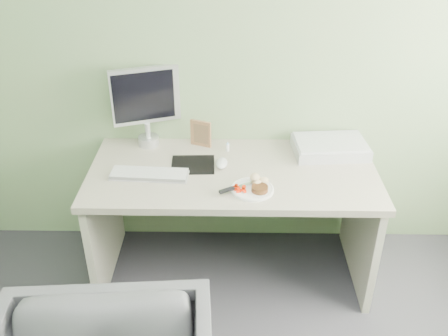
{
  "coord_description": "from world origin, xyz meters",
  "views": [
    {
      "loc": [
        -0.01,
        -0.74,
        2.16
      ],
      "look_at": [
        -0.05,
        1.5,
        0.82
      ],
      "focal_mm": 40.0,
      "sensor_mm": 36.0,
      "label": 1
    }
  ],
  "objects_px": {
    "scanner": "(330,147)",
    "monitor": "(146,102)",
    "desk": "(233,198)",
    "plate": "(252,189)"
  },
  "relations": [
    {
      "from": "monitor",
      "to": "desk",
      "type": "bearing_deg",
      "value": -50.79
    },
    {
      "from": "desk",
      "to": "plate",
      "type": "distance_m",
      "value": 0.29
    },
    {
      "from": "plate",
      "to": "monitor",
      "type": "height_order",
      "value": "monitor"
    },
    {
      "from": "desk",
      "to": "scanner",
      "type": "distance_m",
      "value": 0.65
    },
    {
      "from": "desk",
      "to": "scanner",
      "type": "height_order",
      "value": "scanner"
    },
    {
      "from": "desk",
      "to": "monitor",
      "type": "bearing_deg",
      "value": 148.52
    },
    {
      "from": "scanner",
      "to": "monitor",
      "type": "bearing_deg",
      "value": 170.12
    },
    {
      "from": "desk",
      "to": "monitor",
      "type": "distance_m",
      "value": 0.75
    },
    {
      "from": "desk",
      "to": "plate",
      "type": "height_order",
      "value": "plate"
    },
    {
      "from": "scanner",
      "to": "monitor",
      "type": "relative_size",
      "value": 0.88
    }
  ]
}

